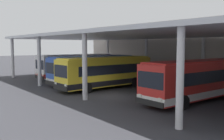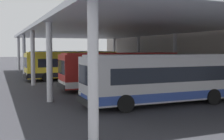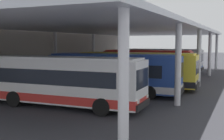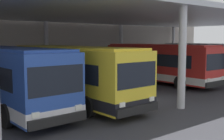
{
  "view_description": "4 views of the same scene",
  "coord_description": "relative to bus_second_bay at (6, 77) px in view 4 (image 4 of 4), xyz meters",
  "views": [
    {
      "loc": [
        17.66,
        -13.33,
        4.29
      ],
      "look_at": [
        -2.82,
        2.38,
        1.91
      ],
      "focal_mm": 42.02,
      "sensor_mm": 36.0,
      "label": 1
    },
    {
      "loc": [
        28.42,
        -5.74,
        3.54
      ],
      "look_at": [
        1.21,
        5.17,
        1.35
      ],
      "focal_mm": 46.36,
      "sensor_mm": 36.0,
      "label": 2
    },
    {
      "loc": [
        -27.95,
        -6.35,
        4.05
      ],
      "look_at": [
        -4.85,
        4.14,
        1.67
      ],
      "focal_mm": 46.86,
      "sensor_mm": 36.0,
      "label": 3
    },
    {
      "loc": [
        -11.63,
        -11.58,
        3.55
      ],
      "look_at": [
        0.84,
        4.39,
        1.36
      ],
      "focal_mm": 45.08,
      "sensor_mm": 36.0,
      "label": 4
    }
  ],
  "objects": [
    {
      "name": "trash_bin",
      "position": [
        12.02,
        9.05,
        -0.98
      ],
      "size": [
        0.52,
        0.52,
        0.98
      ],
      "color": "#33383D",
      "rests_on": "platform_kerb"
    },
    {
      "name": "bus_second_bay",
      "position": [
        0.0,
        0.0,
        0.0
      ],
      "size": [
        3.03,
        10.63,
        3.17
      ],
      "color": "#284CA8",
      "rests_on": "ground"
    },
    {
      "name": "platform_kerb",
      "position": [
        7.13,
        8.77,
        -1.57
      ],
      "size": [
        42.0,
        4.5,
        0.18
      ],
      "primitive_type": "cube",
      "color": "#A39E93",
      "rests_on": "ground"
    },
    {
      "name": "ground_plane",
      "position": [
        7.13,
        -2.98,
        -1.66
      ],
      "size": [
        200.0,
        200.0,
        0.0
      ],
      "primitive_type": "plane",
      "color": "#333338"
    },
    {
      "name": "station_building_facade",
      "position": [
        7.13,
        12.02,
        2.18
      ],
      "size": [
        48.0,
        1.6,
        7.67
      ],
      "primitive_type": "cube",
      "color": "#ADA399",
      "rests_on": "ground"
    },
    {
      "name": "bus_middle_bay",
      "position": [
        3.44,
        -0.67,
        0.0
      ],
      "size": [
        3.02,
        10.62,
        3.17
      ],
      "color": "yellow",
      "rests_on": "ground"
    },
    {
      "name": "bus_far_bay",
      "position": [
        12.71,
        1.27,
        0.0
      ],
      "size": [
        2.81,
        10.56,
        3.17
      ],
      "color": "red",
      "rests_on": "ground"
    },
    {
      "name": "bench_waiting",
      "position": [
        15.31,
        8.84,
        -0.99
      ],
      "size": [
        1.8,
        0.45,
        0.92
      ],
      "color": "#4C515B",
      "rests_on": "platform_kerb"
    },
    {
      "name": "bus_departing",
      "position": [
        19.97,
        1.05,
        0.0
      ],
      "size": [
        2.76,
        10.54,
        3.17
      ],
      "color": "#B7B7BC",
      "rests_on": "ground"
    },
    {
      "name": "canopy_shelter",
      "position": [
        7.13,
        2.52,
        3.63
      ],
      "size": [
        40.0,
        17.0,
        5.55
      ],
      "color": "silver",
      "rests_on": "ground"
    }
  ]
}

